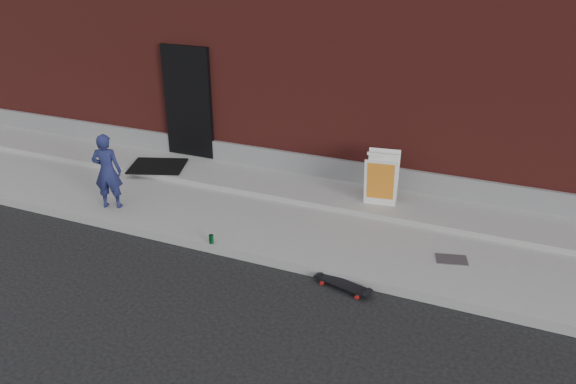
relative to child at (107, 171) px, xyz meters
The scene contains 10 objects.
ground 2.86m from the child, 10.35° to the right, with size 80.00×80.00×0.00m, color black.
sidewalk 2.98m from the child, 20.43° to the left, with size 20.00×3.00×0.15m, color gray.
apron 3.36m from the child, 35.21° to the left, with size 20.00×1.20×0.10m, color gray.
building 7.24m from the child, 67.44° to the left, with size 20.00×8.10×5.00m.
child is the anchor object (origin of this frame).
skateboard 4.52m from the child, ahead, with size 0.84×0.40×0.09m.
pizza_sign 4.65m from the child, 22.31° to the left, with size 0.62×0.71×0.90m.
soda_can 2.36m from the child, 11.18° to the right, with size 0.08×0.08×0.14m, color #187A3A.
doormat 1.75m from the child, 96.83° to the left, with size 1.05×0.85×0.03m, color black.
utility_plate 5.77m from the child, ahead, with size 0.45×0.29×0.01m, color #5E5D63.
Camera 1 is at (3.56, -6.39, 4.44)m, focal length 35.00 mm.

